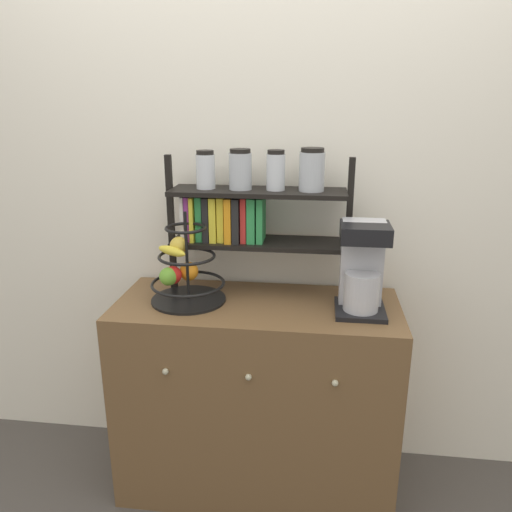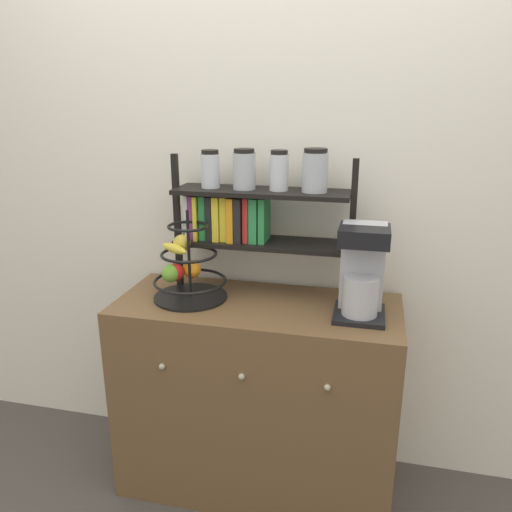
% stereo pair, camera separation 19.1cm
% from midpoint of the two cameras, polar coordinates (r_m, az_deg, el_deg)
% --- Properties ---
extents(wall_back, '(7.00, 0.05, 2.60)m').
position_cam_midpoint_polar(wall_back, '(2.12, -1.52, 9.00)').
color(wall_back, silver).
rests_on(wall_back, ground_plane).
extents(sideboard, '(1.12, 0.49, 0.84)m').
position_cam_midpoint_polar(sideboard, '(2.17, -2.51, -15.78)').
color(sideboard, brown).
rests_on(sideboard, ground_plane).
extents(coffee_maker, '(0.19, 0.21, 0.34)m').
position_cam_midpoint_polar(coffee_maker, '(1.88, 9.21, -1.40)').
color(coffee_maker, black).
rests_on(coffee_maker, sideboard).
extents(fruit_stand, '(0.30, 0.30, 0.36)m').
position_cam_midpoint_polar(fruit_stand, '(2.00, -10.98, -1.91)').
color(fruit_stand, black).
rests_on(fruit_stand, sideboard).
extents(shelf_hutch, '(0.74, 0.20, 0.59)m').
position_cam_midpoint_polar(shelf_hutch, '(2.00, -3.94, 5.70)').
color(shelf_hutch, black).
rests_on(shelf_hutch, sideboard).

